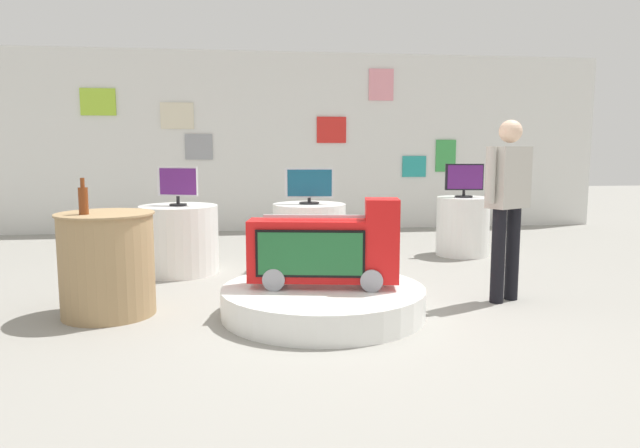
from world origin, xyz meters
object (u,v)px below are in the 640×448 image
object	(u,v)px
tv_on_left_rear	(178,184)
display_pedestal_center_rear	(309,237)
tv_on_right_rear	(464,179)
shopper_browsing_near_truck	(508,197)
display_pedestal_left_rear	(179,239)
bottle_on_side_table	(83,200)
side_table_round	(107,263)
tv_on_center_rear	(309,185)
main_display_pedestal	(323,301)
display_pedestal_right_rear	(463,226)
novelty_firetruck_tv	(326,251)

from	to	relation	value
tv_on_left_rear	display_pedestal_center_rear	world-z (taller)	tv_on_left_rear
tv_on_right_rear	shopper_browsing_near_truck	bearing A→B (deg)	-101.99
tv_on_left_rear	shopper_browsing_near_truck	xyz separation A→B (m)	(3.01, -1.60, -0.04)
display_pedestal_left_rear	shopper_browsing_near_truck	size ratio (longest dim) A/B	0.53
bottle_on_side_table	shopper_browsing_near_truck	size ratio (longest dim) A/B	0.18
tv_on_right_rear	shopper_browsing_near_truck	xyz separation A→B (m)	(-0.47, -2.21, -0.03)
side_table_round	tv_on_right_rear	bearing A→B (deg)	29.34
side_table_round	tv_on_center_rear	bearing A→B (deg)	40.44
side_table_round	shopper_browsing_near_truck	distance (m)	3.46
main_display_pedestal	tv_on_center_rear	size ratio (longest dim) A/B	3.12
main_display_pedestal	display_pedestal_center_rear	distance (m)	1.84
display_pedestal_right_rear	side_table_round	xyz separation A→B (m)	(-3.89, -2.19, 0.06)
tv_on_left_rear	tv_on_right_rear	size ratio (longest dim) A/B	0.92
main_display_pedestal	display_pedestal_center_rear	bearing A→B (deg)	87.04
display_pedestal_right_rear	tv_on_right_rear	bearing A→B (deg)	-81.48
tv_on_left_rear	display_pedestal_right_rear	world-z (taller)	tv_on_left_rear
tv_on_center_rear	tv_on_right_rear	world-z (taller)	tv_on_right_rear
display_pedestal_right_rear	tv_on_right_rear	xyz separation A→B (m)	(0.00, -0.00, 0.60)
novelty_firetruck_tv	tv_on_right_rear	size ratio (longest dim) A/B	2.61
display_pedestal_right_rear	shopper_browsing_near_truck	world-z (taller)	shopper_browsing_near_truck
main_display_pedestal	novelty_firetruck_tv	size ratio (longest dim) A/B	1.34
tv_on_right_rear	tv_on_center_rear	bearing A→B (deg)	-163.29
tv_on_left_rear	side_table_round	world-z (taller)	tv_on_left_rear
tv_on_right_rear	bottle_on_side_table	world-z (taller)	tv_on_right_rear
novelty_firetruck_tv	display_pedestal_center_rear	xyz separation A→B (m)	(0.07, 1.83, -0.17)
tv_on_center_rear	bottle_on_side_table	bearing A→B (deg)	-139.71
novelty_firetruck_tv	display_pedestal_left_rear	xyz separation A→B (m)	(-1.37, 1.83, -0.17)
bottle_on_side_table	shopper_browsing_near_truck	world-z (taller)	shopper_browsing_near_truck
main_display_pedestal	side_table_round	distance (m)	1.80
side_table_round	shopper_browsing_near_truck	bearing A→B (deg)	-0.35
display_pedestal_center_rear	side_table_round	size ratio (longest dim) A/B	0.96
tv_on_center_rear	display_pedestal_right_rear	world-z (taller)	tv_on_center_rear
tv_on_right_rear	side_table_round	world-z (taller)	tv_on_right_rear
tv_on_right_rear	side_table_round	size ratio (longest dim) A/B	0.57
display_pedestal_left_rear	bottle_on_side_table	size ratio (longest dim) A/B	2.93
novelty_firetruck_tv	bottle_on_side_table	bearing A→B (deg)	175.71
display_pedestal_right_rear	tv_on_right_rear	world-z (taller)	tv_on_right_rear
tv_on_center_rear	tv_on_left_rear	bearing A→B (deg)	-179.98
tv_on_left_rear	shopper_browsing_near_truck	distance (m)	3.41
side_table_round	bottle_on_side_table	world-z (taller)	bottle_on_side_table
novelty_firetruck_tv	side_table_round	bearing A→B (deg)	172.06
tv_on_right_rear	shopper_browsing_near_truck	distance (m)	2.26
display_pedestal_right_rear	side_table_round	size ratio (longest dim) A/B	0.88
tv_on_center_rear	side_table_round	bearing A→B (deg)	-139.56
main_display_pedestal	tv_on_left_rear	world-z (taller)	tv_on_left_rear
main_display_pedestal	display_pedestal_right_rear	distance (m)	3.25
shopper_browsing_near_truck	novelty_firetruck_tv	bearing A→B (deg)	-172.18
main_display_pedestal	display_pedestal_left_rear	size ratio (longest dim) A/B	1.98
side_table_round	display_pedestal_right_rear	bearing A→B (deg)	29.39
main_display_pedestal	bottle_on_side_table	world-z (taller)	bottle_on_side_table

